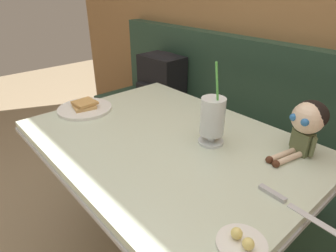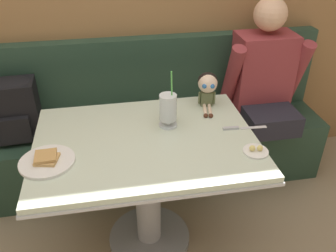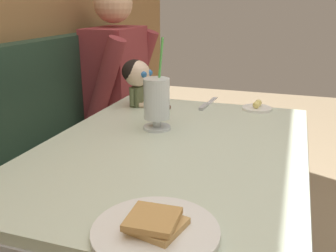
# 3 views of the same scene
# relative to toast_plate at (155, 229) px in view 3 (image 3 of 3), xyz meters

# --- Properties ---
(booth_bench) EXTENTS (2.60, 0.48, 1.00)m
(booth_bench) POSITION_rel_toast_plate_xyz_m (0.46, 0.74, -0.42)
(booth_bench) COLOR #233D2D
(booth_bench) RESTS_ON ground
(diner_table) EXTENTS (1.11, 0.81, 0.74)m
(diner_table) POSITION_rel_toast_plate_xyz_m (0.46, 0.11, -0.21)
(diner_table) COLOR beige
(diner_table) RESTS_ON ground
(toast_plate) EXTENTS (0.25, 0.25, 0.04)m
(toast_plate) POSITION_rel_toast_plate_xyz_m (0.00, 0.00, 0.00)
(toast_plate) COLOR white
(toast_plate) RESTS_ON diner_table
(milkshake_glass) EXTENTS (0.10, 0.10, 0.32)m
(milkshake_glass) POSITION_rel_toast_plate_xyz_m (0.59, 0.22, 0.09)
(milkshake_glass) COLOR silver
(milkshake_glass) RESTS_ON diner_table
(butter_saucer) EXTENTS (0.12, 0.12, 0.04)m
(butter_saucer) POSITION_rel_toast_plate_xyz_m (0.96, -0.09, -0.00)
(butter_saucer) COLOR white
(butter_saucer) RESTS_ON diner_table
(butter_knife) EXTENTS (0.24, 0.03, 0.01)m
(butter_knife) POSITION_rel_toast_plate_xyz_m (0.94, 0.12, -0.01)
(butter_knife) COLOR silver
(butter_knife) RESTS_ON diner_table
(seated_doll) EXTENTS (0.13, 0.23, 0.20)m
(seated_doll) POSITION_rel_toast_plate_xyz_m (0.85, 0.40, 0.12)
(seated_doll) COLOR #5B6642
(seated_doll) RESTS_ON diner_table
(diner_patron) EXTENTS (0.55, 0.48, 0.81)m
(diner_patron) POSITION_rel_toast_plate_xyz_m (1.33, 0.69, -0.01)
(diner_patron) COLOR maroon
(diner_patron) RESTS_ON booth_bench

